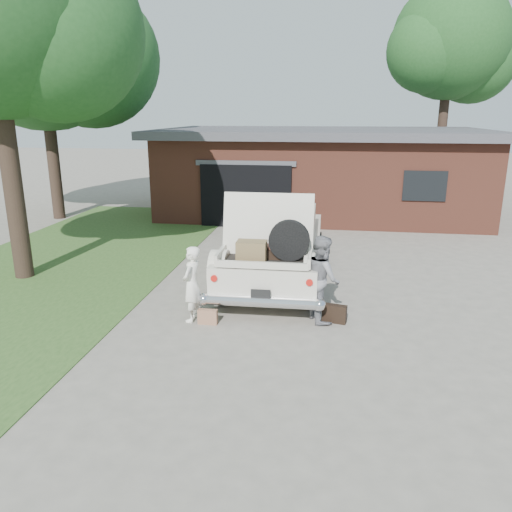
# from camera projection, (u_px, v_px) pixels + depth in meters

# --- Properties ---
(ground) EXTENTS (90.00, 90.00, 0.00)m
(ground) POSITION_uv_depth(u_px,v_px,m) (251.00, 317.00, 9.96)
(ground) COLOR gray
(ground) RESTS_ON ground
(grass_strip) EXTENTS (6.00, 16.00, 0.02)m
(grass_strip) POSITION_uv_depth(u_px,v_px,m) (70.00, 262.00, 13.61)
(grass_strip) COLOR #2D4C1E
(grass_strip) RESTS_ON ground
(house) EXTENTS (12.80, 7.80, 3.30)m
(house) POSITION_uv_depth(u_px,v_px,m) (320.00, 170.00, 20.25)
(house) COLOR brown
(house) RESTS_ON ground
(tree_back) EXTENTS (7.68, 6.68, 9.93)m
(tree_back) POSITION_uv_depth(u_px,v_px,m) (43.00, 42.00, 17.54)
(tree_back) COLOR #38281E
(tree_back) RESTS_ON ground
(tree_right) EXTENTS (6.03, 5.24, 9.70)m
(tree_right) POSITION_uv_depth(u_px,v_px,m) (452.00, 47.00, 22.63)
(tree_right) COLOR #38281E
(tree_right) RESTS_ON ground
(sedan) EXTENTS (2.33, 5.76, 2.34)m
(sedan) POSITION_uv_depth(u_px,v_px,m) (275.00, 245.00, 12.07)
(sedan) COLOR beige
(sedan) RESTS_ON ground
(woman_left) EXTENTS (0.44, 0.59, 1.50)m
(woman_left) POSITION_uv_depth(u_px,v_px,m) (192.00, 284.00, 9.62)
(woman_left) COLOR white
(woman_left) RESTS_ON ground
(woman_right) EXTENTS (0.91, 1.01, 1.69)m
(woman_right) POSITION_uv_depth(u_px,v_px,m) (322.00, 278.00, 9.63)
(woman_right) COLOR gray
(woman_right) RESTS_ON ground
(suitcase_left) EXTENTS (0.38, 0.12, 0.29)m
(suitcase_left) POSITION_uv_depth(u_px,v_px,m) (208.00, 317.00, 9.60)
(suitcase_left) COLOR #A06F51
(suitcase_left) RESTS_ON ground
(suitcase_right) EXTENTS (0.49, 0.25, 0.36)m
(suitcase_right) POSITION_uv_depth(u_px,v_px,m) (334.00, 314.00, 9.67)
(suitcase_right) COLOR black
(suitcase_right) RESTS_ON ground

